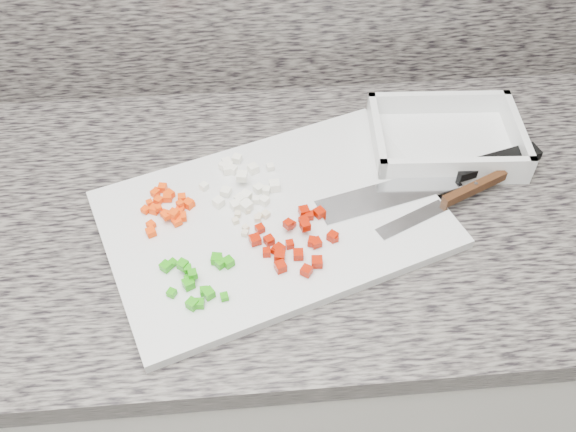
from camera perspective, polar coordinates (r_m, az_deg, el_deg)
The scene contains 11 objects.
cabinet at distance 1.40m, azimuth -6.02°, elevation -12.24°, with size 3.92×0.62×0.86m, color silver.
countertop at distance 1.03m, azimuth -7.99°, elevation -0.05°, with size 3.96×0.64×0.04m, color #66605A.
cutting_board at distance 0.98m, azimuth -1.26°, elevation -0.29°, with size 0.50×0.33×0.02m, color silver.
carrot_pile at distance 1.00m, azimuth -10.64°, elevation 0.82°, with size 0.08×0.11×0.02m.
onion_pile at distance 1.01m, azimuth -4.10°, elevation 2.79°, with size 0.13×0.13×0.02m.
green_pepper_pile at distance 0.90m, azimuth -8.00°, elevation -5.47°, with size 0.11×0.09×0.02m.
red_pepper_pile at distance 0.93m, azimuth 0.67°, elevation -2.22°, with size 0.13×0.13×0.02m.
garlic_pile at distance 0.97m, azimuth -3.39°, elevation -0.27°, with size 0.06×0.06×0.01m.
chef_knife at distance 1.07m, azimuth 15.12°, elevation 3.75°, with size 0.38×0.14×0.02m.
paring_knife at distance 1.03m, azimuth 14.97°, elevation 1.76°, with size 0.23×0.12×0.02m.
tray at distance 1.13m, azimuth 13.79°, elevation 6.54°, with size 0.26×0.19×0.05m.
Camera 1 is at (0.09, 0.76, 1.65)m, focal length 40.00 mm.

